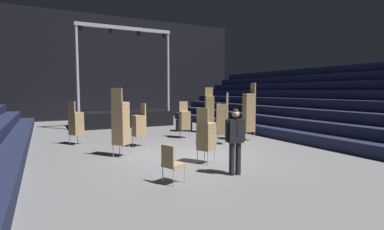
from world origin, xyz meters
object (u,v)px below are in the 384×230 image
at_px(man_with_tie, 235,138).
at_px(chair_stack_rear_right, 209,110).
at_px(loose_chair_near_man, 172,162).
at_px(chair_stack_rear_left, 185,120).
at_px(stage_riser, 122,116).
at_px(chair_stack_front_right, 249,112).
at_px(chair_stack_mid_centre, 121,122).
at_px(equipment_road_case, 184,125).
at_px(chair_stack_front_left, 206,135).
at_px(chair_stack_rear_centre, 223,118).
at_px(chair_stack_mid_left, 139,125).
at_px(chair_stack_mid_right, 76,123).

xyz_separation_m(man_with_tie, chair_stack_rear_right, (3.35, 7.03, 0.20)).
relative_size(man_with_tie, loose_chair_near_man, 1.86).
bearing_deg(man_with_tie, chair_stack_rear_left, -92.34).
height_order(stage_riser, chair_stack_front_right, stage_riser).
relative_size(chair_stack_mid_centre, equipment_road_case, 2.56).
distance_m(chair_stack_rear_right, equipment_road_case, 1.77).
bearing_deg(chair_stack_front_right, chair_stack_front_left, 137.24).
xyz_separation_m(chair_stack_rear_left, equipment_road_case, (0.99, 2.16, -0.55)).
bearing_deg(chair_stack_rear_centre, equipment_road_case, 34.76).
bearing_deg(chair_stack_mid_centre, chair_stack_rear_right, 79.08).
xyz_separation_m(man_with_tie, chair_stack_mid_left, (-1.06, 5.04, -0.14)).
height_order(chair_stack_rear_centre, equipment_road_case, chair_stack_rear_centre).
xyz_separation_m(man_with_tie, chair_stack_front_right, (3.68, 4.14, 0.28)).
bearing_deg(chair_stack_front_left, chair_stack_mid_centre, -160.60).
height_order(chair_stack_mid_centre, chair_stack_rear_left, chair_stack_mid_centre).
xyz_separation_m(chair_stack_mid_right, chair_stack_rear_centre, (5.42, -2.66, 0.17)).
xyz_separation_m(chair_stack_rear_right, loose_chair_near_man, (-5.13, -6.94, -0.66)).
xyz_separation_m(equipment_road_case, loose_chair_near_man, (-4.22, -8.16, 0.22)).
bearing_deg(equipment_road_case, chair_stack_mid_left, -137.48).
height_order(chair_stack_front_right, chair_stack_rear_centre, chair_stack_front_right).
bearing_deg(chair_stack_front_left, chair_stack_rear_centre, 112.65).
bearing_deg(chair_stack_rear_left, chair_stack_rear_centre, 116.44).
bearing_deg(chair_stack_rear_left, stage_riser, -68.27).
bearing_deg(chair_stack_front_left, chair_stack_rear_left, 136.45).
height_order(man_with_tie, chair_stack_mid_right, chair_stack_mid_right).
relative_size(chair_stack_mid_left, chair_stack_rear_centre, 0.80).
bearing_deg(chair_stack_rear_right, chair_stack_front_left, 80.94).
xyz_separation_m(man_with_tie, chair_stack_front_left, (-0.05, 1.46, -0.14)).
xyz_separation_m(stage_riser, loose_chair_near_man, (-1.78, -12.20, -0.05)).
distance_m(chair_stack_mid_right, equipment_road_case, 5.98).
bearing_deg(chair_stack_front_right, man_with_tie, 149.92).
bearing_deg(chair_stack_rear_left, chair_stack_mid_centre, 43.61).
relative_size(man_with_tie, chair_stack_rear_right, 0.73).
xyz_separation_m(stage_riser, chair_stack_mid_centre, (-2.16, -8.72, 0.56)).
relative_size(chair_stack_mid_right, equipment_road_case, 1.99).
bearing_deg(chair_stack_rear_left, chair_stack_front_left, 80.59).
bearing_deg(loose_chair_near_man, stage_riser, 150.81).
bearing_deg(chair_stack_rear_left, equipment_road_case, -105.91).
bearing_deg(man_with_tie, chair_stack_front_right, -120.53).
height_order(stage_riser, chair_stack_rear_centre, stage_riser).
bearing_deg(chair_stack_mid_left, loose_chair_near_man, 163.36).
distance_m(chair_stack_rear_left, equipment_road_case, 2.44).
relative_size(chair_stack_front_left, chair_stack_rear_left, 1.00).
height_order(chair_stack_mid_left, loose_chair_near_man, chair_stack_mid_left).
xyz_separation_m(chair_stack_mid_right, equipment_road_case, (5.71, 1.67, -0.59)).
distance_m(stage_riser, chair_stack_rear_left, 6.37).
bearing_deg(chair_stack_mid_left, chair_stack_mid_right, 46.43).
distance_m(chair_stack_mid_right, chair_stack_rear_centre, 6.04).
bearing_deg(chair_stack_rear_centre, chair_stack_rear_right, 17.44).
height_order(equipment_road_case, loose_chair_near_man, loose_chair_near_man).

